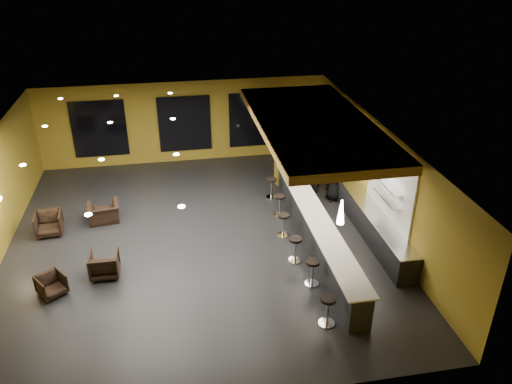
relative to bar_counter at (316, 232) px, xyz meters
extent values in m
cube|color=black|center=(-3.65, 1.00, -0.55)|extent=(12.00, 13.00, 0.10)
cube|color=black|center=(-3.65, 1.00, 3.05)|extent=(12.00, 13.00, 0.10)
cube|color=olive|center=(-3.65, 7.55, 1.25)|extent=(12.00, 0.10, 3.50)
cube|color=olive|center=(-3.65, -5.55, 1.25)|extent=(12.00, 0.10, 3.50)
cube|color=olive|center=(2.40, 1.00, 1.25)|extent=(0.10, 13.00, 3.50)
cube|color=olive|center=(0.35, 2.00, 2.86)|extent=(3.60, 8.00, 0.28)
cube|color=black|center=(-7.15, 7.44, 1.20)|extent=(2.20, 0.06, 2.40)
cube|color=black|center=(-3.65, 7.44, 1.20)|extent=(2.20, 0.06, 2.40)
cube|color=black|center=(-0.65, 7.44, 1.20)|extent=(2.20, 0.06, 2.40)
cube|color=white|center=(2.31, 0.00, 1.50)|extent=(0.06, 3.20, 2.40)
cube|color=black|center=(0.00, 0.00, 0.00)|extent=(0.60, 8.00, 1.00)
cube|color=silver|center=(0.00, 0.00, 0.52)|extent=(0.78, 8.10, 0.05)
cube|color=black|center=(2.00, 0.50, -0.07)|extent=(0.70, 6.00, 0.86)
cube|color=silver|center=(2.00, 0.50, 0.39)|extent=(0.72, 6.00, 0.03)
cube|color=silver|center=(2.17, -0.20, 1.10)|extent=(0.30, 1.50, 0.03)
cube|color=silver|center=(2.17, -0.20, 1.55)|extent=(0.30, 1.50, 0.03)
cube|color=olive|center=(0.00, 4.60, 1.25)|extent=(0.60, 0.60, 3.50)
cone|color=white|center=(0.00, -2.00, 1.85)|extent=(0.20, 0.20, 0.70)
cone|color=white|center=(0.00, 0.50, 1.85)|extent=(0.20, 0.20, 0.70)
cone|color=white|center=(0.00, 3.00, 1.85)|extent=(0.20, 0.20, 0.70)
imported|color=black|center=(0.63, 2.72, 0.29)|extent=(0.67, 0.57, 1.57)
imported|color=black|center=(1.44, 3.55, 0.42)|extent=(1.08, 0.97, 1.83)
imported|color=black|center=(1.56, 2.85, 0.32)|extent=(0.83, 0.56, 1.64)
imported|color=black|center=(-7.82, -1.07, -0.19)|extent=(0.95, 0.95, 0.63)
imported|color=black|center=(-6.46, -0.42, -0.12)|extent=(0.82, 0.84, 0.76)
imported|color=black|center=(-8.45, 2.23, -0.11)|extent=(0.90, 0.92, 0.78)
imported|color=black|center=(-6.76, 2.75, -0.16)|extent=(1.15, 1.04, 0.68)
cylinder|color=silver|center=(-0.73, -3.55, -0.48)|extent=(0.42, 0.42, 0.03)
cylinder|color=silver|center=(-0.73, -3.55, -0.11)|extent=(0.07, 0.07, 0.74)
cylinder|color=black|center=(-0.73, -3.55, 0.29)|extent=(0.40, 0.40, 0.08)
cylinder|color=silver|center=(-0.65, -1.90, -0.49)|extent=(0.40, 0.40, 0.03)
cylinder|color=silver|center=(-0.65, -1.90, -0.13)|extent=(0.07, 0.07, 0.70)
cylinder|color=black|center=(-0.65, -1.90, 0.25)|extent=(0.38, 0.38, 0.08)
cylinder|color=silver|center=(-0.85, -0.72, -0.48)|extent=(0.41, 0.41, 0.03)
cylinder|color=silver|center=(-0.85, -0.72, -0.12)|extent=(0.07, 0.07, 0.72)
cylinder|color=black|center=(-0.85, -0.72, 0.27)|extent=(0.39, 0.39, 0.08)
cylinder|color=silver|center=(-0.88, 0.74, -0.48)|extent=(0.40, 0.40, 0.03)
cylinder|color=silver|center=(-0.88, 0.74, -0.13)|extent=(0.07, 0.07, 0.70)
cylinder|color=black|center=(-0.88, 0.74, 0.25)|extent=(0.38, 0.38, 0.08)
cylinder|color=silver|center=(-0.69, 2.09, -0.49)|extent=(0.39, 0.39, 0.03)
cylinder|color=silver|center=(-0.69, 2.09, -0.14)|extent=(0.07, 0.07, 0.68)
cylinder|color=black|center=(-0.69, 2.09, 0.23)|extent=(0.37, 0.37, 0.08)
cylinder|color=silver|center=(-0.71, 3.43, -0.49)|extent=(0.40, 0.40, 0.03)
cylinder|color=silver|center=(-0.71, 3.43, -0.13)|extent=(0.07, 0.07, 0.69)
cylinder|color=black|center=(-0.71, 3.43, 0.24)|extent=(0.38, 0.38, 0.08)
camera|label=1|loc=(-4.23, -12.83, 8.38)|focal=35.00mm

